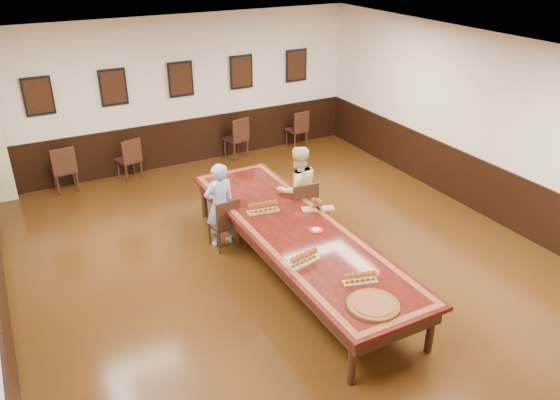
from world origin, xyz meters
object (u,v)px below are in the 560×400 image
spare_chair_d (297,129)px  conference_table (296,236)px  spare_chair_c (236,137)px  person_man (220,205)px  spare_chair_a (64,168)px  carved_platter (373,305)px  spare_chair_b (128,158)px  person_woman (298,189)px  chair_man (223,222)px  chair_woman (300,207)px

spare_chair_d → conference_table: spare_chair_d is taller
spare_chair_c → person_man: bearing=49.7°
spare_chair_a → spare_chair_c: size_ratio=1.00×
carved_platter → person_man: bearing=99.4°
spare_chair_b → conference_table: 4.89m
spare_chair_c → person_woman: size_ratio=0.62×
chair_man → chair_woman: size_ratio=0.92×
spare_chair_c → person_woman: 3.67m
chair_man → carved_platter: chair_man is taller
carved_platter → chair_man: bearing=99.5°
chair_woman → spare_chair_b: size_ratio=1.09×
spare_chair_c → person_woman: (-0.46, -3.63, 0.29)m
spare_chair_a → carved_platter: size_ratio=1.26×
spare_chair_b → carved_platter: bearing=85.5°
spare_chair_a → conference_table: bearing=116.7°
spare_chair_d → conference_table: bearing=54.2°
person_man → carved_platter: (0.55, -3.35, 0.05)m
person_man → carved_platter: person_man is taller
person_man → carved_platter: bearing=93.6°
spare_chair_b → spare_chair_d: (4.04, 0.02, -0.00)m
chair_man → spare_chair_b: 3.56m
chair_man → carved_platter: bearing=93.7°
chair_man → spare_chair_d: size_ratio=1.01×
spare_chair_d → conference_table: (-2.70, -4.71, 0.16)m
spare_chair_d → person_man: 4.81m
person_man → spare_chair_a: bearing=-66.0°
chair_woman → person_man: size_ratio=0.68×
chair_man → spare_chair_a: (-1.95, 3.49, 0.03)m
spare_chair_d → chair_man: bearing=40.1°
chair_man → person_man: person_man is taller
carved_platter → conference_table: bearing=86.4°
chair_man → spare_chair_a: size_ratio=0.94×
spare_chair_b → spare_chair_c: (2.47, 0.06, 0.03)m
chair_man → person_man: (-0.01, 0.10, 0.27)m
spare_chair_c → carved_platter: spare_chair_c is taller
chair_man → chair_woman: chair_woman is taller
chair_woman → spare_chair_d: 4.21m
chair_woman → person_man: person_man is taller
spare_chair_a → spare_chair_d: (5.32, 0.02, -0.03)m
chair_woman → spare_chair_d: chair_woman is taller
spare_chair_a → spare_chair_c: bearing=178.5°
spare_chair_a → spare_chair_b: size_ratio=1.06×
spare_chair_d → person_man: (-3.38, -3.42, 0.27)m
spare_chair_d → person_man: bearing=39.3°
chair_man → chair_woman: bearing=166.7°
spare_chair_d → carved_platter: (-2.83, -6.77, 0.33)m
spare_chair_c → person_woman: person_woman is taller
person_woman → carved_platter: person_woman is taller
conference_table → spare_chair_a: bearing=119.1°
chair_woman → chair_man: bearing=-3.7°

